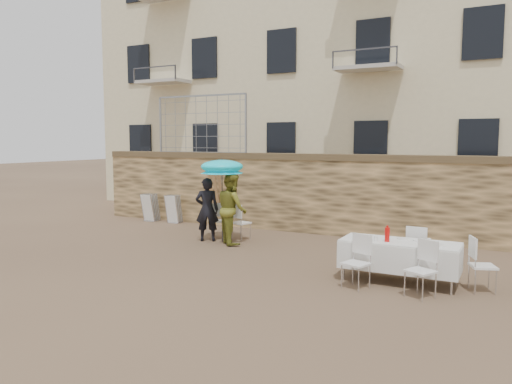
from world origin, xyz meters
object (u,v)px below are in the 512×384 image
at_px(man_suit, 207,210).
at_px(table_chair_back, 418,250).
at_px(banquet_table, 400,244).
at_px(table_chair_front_right, 421,270).
at_px(woman_dress, 232,209).
at_px(table_chair_front_left, 356,262).
at_px(soda_bottle, 387,235).
at_px(couple_chair_right, 241,222).
at_px(chair_stack_right, 176,208).
at_px(table_chair_side, 483,264).
at_px(couple_chair_left, 218,220).
at_px(chair_stack_left, 154,207).
at_px(umbrella, 222,169).

relative_size(man_suit, table_chair_back, 1.73).
height_order(banquet_table, table_chair_front_right, table_chair_front_right).
height_order(woman_dress, table_chair_front_left, woman_dress).
bearing_deg(soda_bottle, couple_chair_right, 152.40).
relative_size(woman_dress, chair_stack_right, 1.96).
xyz_separation_m(table_chair_front_right, chair_stack_right, (-8.21, 4.30, -0.02)).
bearing_deg(table_chair_back, table_chair_front_left, 66.76).
bearing_deg(woman_dress, table_chair_side, -150.12).
height_order(table_chair_back, table_chair_side, same).
distance_m(soda_bottle, chair_stack_right, 8.38).
bearing_deg(couple_chair_right, chair_stack_right, -9.73).
height_order(couple_chair_right, table_chair_side, same).
relative_size(man_suit, couple_chair_left, 1.73).
height_order(table_chair_front_left, table_chair_front_right, same).
bearing_deg(chair_stack_left, couple_chair_right, -19.38).
xyz_separation_m(banquet_table, table_chair_back, (0.20, 0.80, -0.25)).
bearing_deg(couple_chair_right, chair_stack_left, -4.81).
relative_size(table_chair_front_left, chair_stack_right, 1.04).
bearing_deg(table_chair_front_left, umbrella, 168.80).
height_order(couple_chair_right, chair_stack_right, couple_chair_right).
height_order(couple_chair_right, chair_stack_left, couple_chair_right).
distance_m(soda_bottle, chair_stack_left, 9.20).
xyz_separation_m(couple_chair_left, chair_stack_left, (-3.37, 1.43, -0.02)).
xyz_separation_m(umbrella, chair_stack_right, (-2.87, 1.88, -1.42)).
xyz_separation_m(woman_dress, banquet_table, (4.48, -1.57, -0.17)).
bearing_deg(couple_chair_right, soda_bottle, 166.98).
height_order(couple_chair_right, table_chair_back, same).
height_order(soda_bottle, table_chair_front_right, soda_bottle).
relative_size(man_suit, table_chair_side, 1.73).
bearing_deg(umbrella, chair_stack_left, 153.48).
bearing_deg(woman_dress, table_chair_back, -145.42).
relative_size(umbrella, couple_chair_left, 2.08).
bearing_deg(table_chair_side, soda_bottle, 78.24).
relative_size(soda_bottle, table_chair_front_right, 0.27).
relative_size(table_chair_side, chair_stack_left, 1.04).
xyz_separation_m(table_chair_front_left, table_chair_back, (0.80, 1.55, 0.00)).
bearing_deg(soda_bottle, chair_stack_left, 156.25).
bearing_deg(table_chair_front_left, woman_dress, 167.70).
bearing_deg(table_chair_front_right, woman_dress, -176.97).
xyz_separation_m(umbrella, banquet_table, (4.83, -1.67, -1.15)).
height_order(man_suit, table_chair_back, man_suit).
relative_size(man_suit, chair_stack_left, 1.80).
xyz_separation_m(woman_dress, table_chair_front_right, (4.98, -2.32, -0.42)).
bearing_deg(couple_chair_right, woman_dress, 109.77).
bearing_deg(table_chair_back, table_chair_front_right, 105.01).
height_order(table_chair_side, chair_stack_left, table_chair_side).
bearing_deg(table_chair_back, man_suit, -3.96).
distance_m(table_chair_back, chair_stack_left, 9.23).
xyz_separation_m(table_chair_front_right, chair_stack_left, (-9.11, 4.30, -0.02)).
height_order(couple_chair_left, table_chair_back, same).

